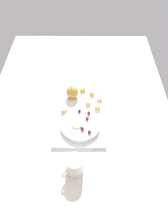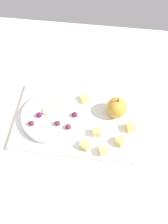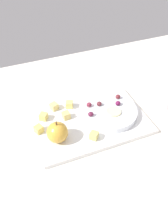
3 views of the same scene
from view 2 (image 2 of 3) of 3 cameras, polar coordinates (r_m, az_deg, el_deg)
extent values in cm
cube|color=silver|center=(85.43, 0.66, -2.71)|extent=(146.18, 96.31, 3.07)
cube|color=white|center=(83.43, -1.86, -1.99)|extent=(38.51, 25.03, 1.51)
cylinder|color=white|center=(82.67, -7.20, -1.03)|extent=(18.88, 18.88, 2.24)
sphere|color=gold|center=(81.89, 7.26, 0.99)|extent=(6.69, 6.69, 6.69)
cylinder|color=brown|center=(78.67, 7.57, 2.59)|extent=(0.50, 0.50, 1.20)
cube|color=#E5CD73|center=(79.24, 2.80, -4.44)|extent=(2.68, 2.68, 2.42)
cube|color=#E3CD6B|center=(78.45, 8.00, -6.45)|extent=(3.39, 3.39, 2.42)
cube|color=#E4CD79|center=(76.61, 4.26, -8.53)|extent=(3.12, 3.12, 2.42)
cube|color=#E6D266|center=(81.19, 10.23, -3.40)|extent=(3.17, 3.17, 2.42)
cube|color=#E3D36D|center=(85.80, 0.10, 2.94)|extent=(3.42, 3.42, 2.42)
cube|color=#E9D16E|center=(77.12, 0.25, -7.39)|extent=(3.23, 3.23, 2.42)
ellipsoid|color=maroon|center=(80.16, -11.58, -2.47)|extent=(1.86, 1.67, 1.59)
ellipsoid|color=maroon|center=(78.98, -5.91, -2.51)|extent=(1.86, 1.67, 1.55)
ellipsoid|color=#601E3A|center=(80.24, -2.06, -0.56)|extent=(1.86, 1.67, 1.59)
ellipsoid|color=#671744|center=(81.28, -9.89, -0.61)|extent=(1.86, 1.67, 1.69)
ellipsoid|color=maroon|center=(78.06, -3.50, -3.28)|extent=(1.86, 1.67, 1.63)
cylinder|color=beige|center=(82.47, -7.40, 0.55)|extent=(5.10, 5.10, 0.60)
camera|label=1|loc=(0.88, -77.81, 32.88)|focal=34.75mm
camera|label=3|loc=(0.97, 24.02, 46.76)|focal=38.55mm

